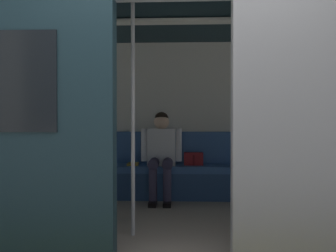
# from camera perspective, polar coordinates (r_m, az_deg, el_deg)

# --- Properties ---
(train_car) EXTENTS (6.40, 2.56, 2.31)m
(train_car) POSITION_cam_1_polar(r_m,az_deg,el_deg) (3.73, 0.47, 7.67)
(train_car) COLOR #ADAFB5
(train_car) RESTS_ON ground_plane
(bench_seat) EXTENTS (2.51, 0.44, 0.45)m
(bench_seat) POSITION_cam_1_polar(r_m,az_deg,el_deg) (4.70, 1.55, -7.87)
(bench_seat) COLOR #38609E
(bench_seat) RESTS_ON ground_plane
(person_seated) EXTENTS (0.55, 0.68, 1.18)m
(person_seated) POSITION_cam_1_polar(r_m,az_deg,el_deg) (4.62, -1.13, -3.94)
(person_seated) COLOR silver
(person_seated) RESTS_ON ground_plane
(handbag) EXTENTS (0.26, 0.15, 0.17)m
(handbag) POSITION_cam_1_polar(r_m,az_deg,el_deg) (4.74, 4.25, -5.46)
(handbag) COLOR maroon
(handbag) RESTS_ON bench_seat
(book) EXTENTS (0.16, 0.23, 0.03)m
(book) POSITION_cam_1_polar(r_m,az_deg,el_deg) (4.76, -5.83, -6.29)
(book) COLOR gold
(book) RESTS_ON bench_seat
(grab_pole_door) EXTENTS (0.04, 0.04, 2.17)m
(grab_pole_door) POSITION_cam_1_polar(r_m,az_deg,el_deg) (3.17, -5.85, 1.26)
(grab_pole_door) COLOR silver
(grab_pole_door) RESTS_ON ground_plane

